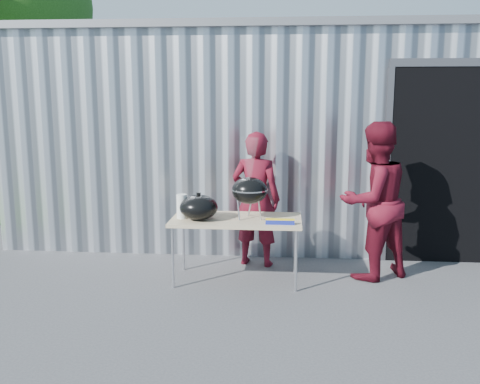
# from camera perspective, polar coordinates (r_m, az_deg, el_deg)

# --- Properties ---
(ground) EXTENTS (80.00, 80.00, 0.00)m
(ground) POSITION_cam_1_polar(r_m,az_deg,el_deg) (5.74, -3.20, -11.82)
(ground) COLOR #3F3F42
(building) EXTENTS (8.20, 6.20, 3.10)m
(building) POSITION_cam_1_polar(r_m,az_deg,el_deg) (9.86, 5.82, 6.73)
(building) COLOR silver
(building) RESTS_ON ground
(tree_far) EXTENTS (4.10, 4.10, 6.79)m
(tree_far) POSITION_cam_1_polar(r_m,az_deg,el_deg) (16.15, -23.01, 17.67)
(tree_far) COLOR #442D19
(tree_far) RESTS_ON ground
(folding_table) EXTENTS (1.50, 0.75, 0.75)m
(folding_table) POSITION_cam_1_polar(r_m,az_deg,el_deg) (6.20, -0.39, -3.18)
(folding_table) COLOR tan
(folding_table) RESTS_ON ground
(kettle_grill) EXTENTS (0.42, 0.42, 0.93)m
(kettle_grill) POSITION_cam_1_polar(r_m,az_deg,el_deg) (6.09, 1.03, 1.01)
(kettle_grill) COLOR black
(kettle_grill) RESTS_ON folding_table
(grill_lid) EXTENTS (0.44, 0.44, 0.32)m
(grill_lid) POSITION_cam_1_polar(r_m,az_deg,el_deg) (6.12, -4.42, -1.64)
(grill_lid) COLOR black
(grill_lid) RESTS_ON folding_table
(paper_towels) EXTENTS (0.12, 0.12, 0.28)m
(paper_towels) POSITION_cam_1_polar(r_m,az_deg,el_deg) (6.20, -6.22, -1.53)
(paper_towels) COLOR white
(paper_towels) RESTS_ON folding_table
(white_tub) EXTENTS (0.20, 0.15, 0.10)m
(white_tub) POSITION_cam_1_polar(r_m,az_deg,el_deg) (6.42, -5.15, -1.93)
(white_tub) COLOR white
(white_tub) RESTS_ON folding_table
(foil_box) EXTENTS (0.32, 0.05, 0.06)m
(foil_box) POSITION_cam_1_polar(r_m,az_deg,el_deg) (5.92, 4.29, -3.17)
(foil_box) COLOR navy
(foil_box) RESTS_ON folding_table
(person_cook) EXTENTS (0.70, 0.53, 1.71)m
(person_cook) POSITION_cam_1_polar(r_m,az_deg,el_deg) (6.76, 1.71, -0.76)
(person_cook) COLOR #560D1B
(person_cook) RESTS_ON ground
(person_bystander) EXTENTS (1.14, 1.07, 1.86)m
(person_bystander) POSITION_cam_1_polar(r_m,az_deg,el_deg) (6.46, 14.08, -0.94)
(person_bystander) COLOR #560D1B
(person_bystander) RESTS_ON ground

